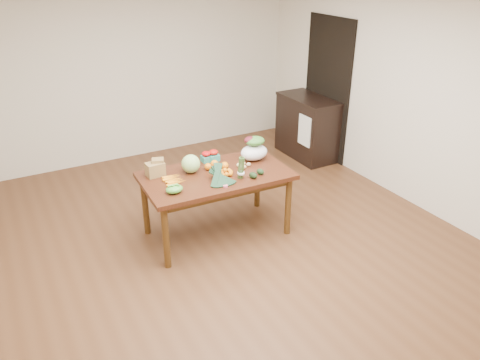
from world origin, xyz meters
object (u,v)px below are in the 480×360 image
salad_bag (254,149)px  kale_bunch (221,176)px  paper_bag (155,168)px  mandarin_cluster (225,171)px  dining_table (217,204)px  cabbage (191,164)px  asparagus_bundle (241,168)px  cabinet (307,127)px

salad_bag → kale_bunch: bearing=-149.1°
paper_bag → kale_bunch: size_ratio=0.63×
kale_bunch → mandarin_cluster: bearing=54.8°
kale_bunch → salad_bag: 0.71m
dining_table → cabbage: (-0.22, 0.16, 0.48)m
asparagus_bundle → salad_bag: (0.37, 0.37, 0.00)m
dining_table → kale_bunch: (-0.05, -0.23, 0.45)m
asparagus_bundle → cabbage: bearing=137.3°
kale_bunch → salad_bag: size_ratio=1.24×
cabbage → kale_bunch: cabbage is taller
paper_bag → salad_bag: bearing=-7.1°
dining_table → mandarin_cluster: size_ratio=8.81×
cabinet → asparagus_bundle: asparagus_bundle is taller
cabinet → mandarin_cluster: size_ratio=5.67×
cabinet → paper_bag: bearing=-158.8°
paper_bag → salad_bag: size_ratio=0.77×
asparagus_bundle → paper_bag: bearing=148.8°
dining_table → asparagus_bundle: asparagus_bundle is taller
mandarin_cluster → paper_bag: bearing=152.7°
cabinet → salad_bag: 2.12m
cabinet → asparagus_bundle: (-2.05, -1.60, 0.40)m
cabbage → salad_bag: bearing=-2.4°
cabinet → mandarin_cluster: 2.61m
cabinet → cabbage: 2.75m
dining_table → kale_bunch: bearing=-100.0°
paper_bag → asparagus_bundle: (0.76, -0.51, 0.04)m
mandarin_cluster → cabinet: bearing=33.6°
kale_bunch → asparagus_bundle: bearing=1.6°
mandarin_cluster → kale_bunch: bearing=-127.5°
dining_table → mandarin_cluster: bearing=-40.8°
mandarin_cluster → salad_bag: size_ratio=0.56×
cabinet → cabbage: size_ratio=5.07×
cabinet → salad_bag: salad_bag is taller
cabinet → kale_bunch: 2.81m
mandarin_cluster → asparagus_bundle: 0.21m
dining_table → cabbage: bearing=145.7°
cabinet → cabbage: bearing=-153.9°
cabbage → mandarin_cluster: size_ratio=1.12×
asparagus_bundle → cabinet: bearing=40.3°
salad_bag → dining_table: bearing=-166.9°
paper_bag → cabinet: bearing=21.2°
mandarin_cluster → dining_table: bearing=136.8°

